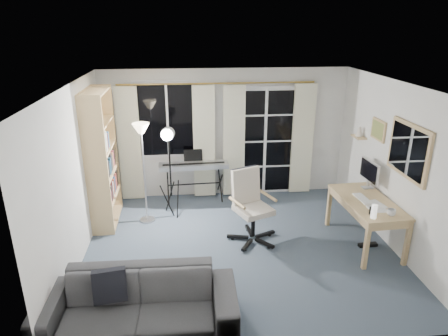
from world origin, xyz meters
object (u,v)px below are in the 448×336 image
(studio_light, at_px, (168,145))
(sofa, at_px, (137,296))
(torchiere_lamp, at_px, (142,144))
(mug, at_px, (392,212))
(keyboard_piano, at_px, (194,166))
(office_chair, at_px, (249,199))
(bookshelf, at_px, (99,163))
(desk, at_px, (367,206))
(monitor, at_px, (369,172))

(studio_light, height_order, sofa, studio_light)
(torchiere_lamp, distance_m, mug, 3.80)
(mug, xyz_separation_m, sofa, (-3.29, -0.96, -0.36))
(keyboard_piano, relative_size, office_chair, 1.14)
(keyboard_piano, bearing_deg, bookshelf, -159.26)
(bookshelf, relative_size, office_chair, 1.99)
(desk, xyz_separation_m, mug, (0.10, -0.50, 0.15))
(monitor, bearing_deg, sofa, -153.59)
(torchiere_lamp, relative_size, monitor, 3.27)
(desk, bearing_deg, monitor, 63.40)
(torchiere_lamp, height_order, keyboard_piano, torchiere_lamp)
(monitor, bearing_deg, torchiere_lamp, 166.96)
(bookshelf, xyz_separation_m, keyboard_piano, (1.52, 0.66, -0.36))
(sofa, bearing_deg, bookshelf, 108.82)
(torchiere_lamp, xyz_separation_m, sofa, (0.11, -2.53, -0.94))
(bookshelf, height_order, desk, bookshelf)
(torchiere_lamp, relative_size, office_chair, 1.52)
(bookshelf, xyz_separation_m, sofa, (0.81, -2.59, -0.63))
(torchiere_lamp, bearing_deg, bookshelf, 175.61)
(office_chair, bearing_deg, desk, -34.88)
(mug, bearing_deg, studio_light, 150.47)
(bookshelf, bearing_deg, keyboard_piano, 22.65)
(desk, distance_m, sofa, 3.52)
(keyboard_piano, distance_m, mug, 3.45)
(studio_light, bearing_deg, office_chair, -24.49)
(mug, bearing_deg, bookshelf, 158.42)
(mug, distance_m, sofa, 3.45)
(mug, bearing_deg, office_chair, 154.39)
(keyboard_piano, bearing_deg, sofa, -105.00)
(keyboard_piano, height_order, office_chair, office_chair)
(bookshelf, bearing_deg, monitor, -9.91)
(desk, bearing_deg, torchiere_lamp, 159.07)
(torchiere_lamp, relative_size, desk, 1.23)
(desk, relative_size, monitor, 2.65)
(monitor, distance_m, sofa, 3.93)
(bookshelf, distance_m, mug, 4.43)
(torchiere_lamp, distance_m, office_chair, 1.90)
(torchiere_lamp, xyz_separation_m, keyboard_piano, (0.82, 0.71, -0.67))
(torchiere_lamp, bearing_deg, sofa, -87.44)
(bookshelf, height_order, keyboard_piano, bookshelf)
(desk, bearing_deg, bookshelf, 161.34)
(torchiere_lamp, relative_size, keyboard_piano, 1.33)
(sofa, bearing_deg, keyboard_piano, 79.04)
(office_chair, height_order, sofa, office_chair)
(office_chair, bearing_deg, mug, -48.48)
(monitor, bearing_deg, keyboard_piano, 150.56)
(bookshelf, relative_size, sofa, 1.03)
(desk, height_order, mug, mug)
(keyboard_piano, distance_m, desk, 3.06)
(mug, bearing_deg, monitor, 84.19)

